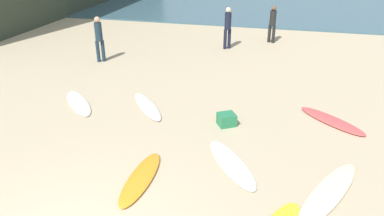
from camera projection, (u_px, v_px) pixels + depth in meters
name	position (u px, v px, depth m)	size (l,w,h in m)	color
surfboard_0	(232.00, 164.00, 8.44)	(0.57, 2.09, 0.07)	white
surfboard_2	(329.00, 192.00, 7.53)	(0.55, 2.56, 0.08)	#F0E6BF
surfboard_3	(332.00, 121.00, 10.28)	(0.53, 2.05, 0.09)	#DA5351
surfboard_4	(78.00, 103.00, 11.33)	(0.54, 2.05, 0.07)	white
surfboard_5	(141.00, 178.00, 7.95)	(0.50, 1.98, 0.09)	orange
surfboard_6	(147.00, 106.00, 11.12)	(0.49, 2.10, 0.08)	silver
beachgoer_near	(228.00, 26.00, 15.96)	(0.39, 0.39, 1.79)	#191E33
beachgoer_mid	(273.00, 22.00, 16.84)	(0.35, 0.35, 1.67)	black
beachgoer_far	(99.00, 37.00, 14.43)	(0.38, 0.38, 1.77)	#1E3342
beach_cooler	(227.00, 120.00, 10.08)	(0.45, 0.40, 0.33)	#287F51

